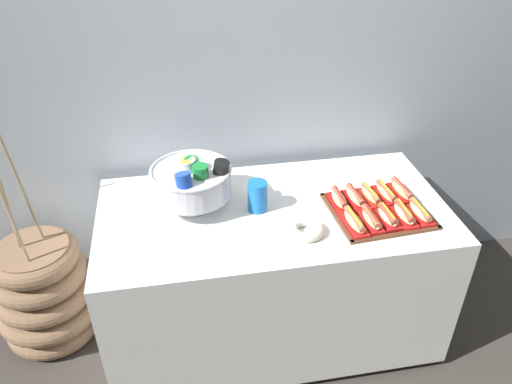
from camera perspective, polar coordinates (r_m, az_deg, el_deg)
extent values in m
plane|color=#38332D|center=(2.70, 1.72, -15.13)|extent=(10.00, 10.00, 0.00)
cube|color=#9EA8B2|center=(2.39, -0.25, 15.81)|extent=(6.00, 0.10, 2.60)
cube|color=white|center=(2.42, 1.87, -8.90)|extent=(1.53, 0.77, 0.72)
cylinder|color=black|center=(2.70, 17.19, -16.59)|extent=(0.05, 0.05, 0.04)
cylinder|color=black|center=(2.85, -12.61, -12.26)|extent=(0.05, 0.05, 0.04)
cylinder|color=black|center=(3.03, 12.96, -9.11)|extent=(0.05, 0.05, 0.04)
cylinder|color=brown|center=(2.70, -22.96, -10.33)|extent=(0.34, 0.34, 0.55)
torus|color=brown|center=(2.85, -21.98, -13.55)|extent=(0.47, 0.47, 0.10)
torus|color=brown|center=(2.77, -22.46, -11.98)|extent=(0.49, 0.49, 0.10)
torus|color=brown|center=(2.70, -22.96, -10.33)|extent=(0.47, 0.47, 0.10)
torus|color=brown|center=(2.63, -23.48, -8.59)|extent=(0.44, 0.44, 0.10)
torus|color=brown|center=(2.56, -24.03, -6.76)|extent=(0.41, 0.41, 0.10)
cylinder|color=#937F56|center=(2.47, -26.27, -2.29)|extent=(0.01, 0.04, 0.35)
cylinder|color=#937F56|center=(2.41, -25.17, 0.42)|extent=(0.06, 0.04, 0.58)
cylinder|color=#937F56|center=(2.33, -26.69, -1.18)|extent=(0.07, 0.09, 0.57)
cube|color=#56331E|center=(2.23, 13.74, -2.17)|extent=(0.43, 0.39, 0.01)
cube|color=#56331E|center=(2.11, 15.77, -4.64)|extent=(0.41, 0.04, 0.01)
cube|color=#56331E|center=(2.36, 11.98, 0.34)|extent=(0.41, 0.04, 0.01)
cube|color=#56331E|center=(2.16, 9.13, -2.78)|extent=(0.04, 0.36, 0.01)
cube|color=#56331E|center=(2.32, 18.07, -1.30)|extent=(0.04, 0.36, 0.01)
cube|color=red|center=(2.11, 11.10, -3.75)|extent=(0.08, 0.18, 0.02)
ellipsoid|color=tan|center=(2.10, 11.16, -3.28)|extent=(0.07, 0.17, 0.04)
cylinder|color=#A8563D|center=(2.09, 11.19, -3.02)|extent=(0.04, 0.16, 0.03)
cylinder|color=yellow|center=(2.08, 11.23, -2.74)|extent=(0.02, 0.14, 0.01)
cube|color=red|center=(2.14, 12.94, -3.43)|extent=(0.07, 0.16, 0.02)
ellipsoid|color=#E0BC7F|center=(2.13, 13.01, -2.97)|extent=(0.05, 0.15, 0.04)
cylinder|color=#A8563D|center=(2.12, 13.05, -2.72)|extent=(0.04, 0.14, 0.03)
cylinder|color=red|center=(2.11, 13.10, -2.40)|extent=(0.01, 0.12, 0.01)
cube|color=red|center=(2.17, 14.72, -3.12)|extent=(0.08, 0.16, 0.02)
ellipsoid|color=beige|center=(2.16, 14.80, -2.67)|extent=(0.06, 0.15, 0.04)
cylinder|color=brown|center=(2.15, 14.84, -2.43)|extent=(0.04, 0.14, 0.03)
cylinder|color=yellow|center=(2.14, 14.90, -2.10)|extent=(0.01, 0.11, 0.01)
cube|color=red|center=(2.20, 16.45, -2.81)|extent=(0.07, 0.17, 0.02)
ellipsoid|color=beige|center=(2.19, 16.55, -2.33)|extent=(0.06, 0.16, 0.04)
cylinder|color=brown|center=(2.18, 16.60, -2.06)|extent=(0.03, 0.15, 0.03)
cylinder|color=yellow|center=(2.18, 16.66, -1.77)|extent=(0.01, 0.13, 0.01)
cube|color=red|center=(2.24, 18.13, -2.50)|extent=(0.07, 0.17, 0.02)
ellipsoid|color=#E0BC7F|center=(2.23, 18.22, -2.10)|extent=(0.06, 0.16, 0.04)
cylinder|color=#A8563D|center=(2.22, 18.27, -1.88)|extent=(0.03, 0.16, 0.03)
cylinder|color=yellow|center=(2.22, 18.32, -1.62)|extent=(0.01, 0.13, 0.01)
cube|color=#B21414|center=(2.23, 9.43, -1.27)|extent=(0.07, 0.16, 0.02)
ellipsoid|color=tan|center=(2.22, 9.48, -0.78)|extent=(0.05, 0.15, 0.04)
cylinder|color=#9E4C38|center=(2.21, 9.51, -0.51)|extent=(0.03, 0.14, 0.03)
cylinder|color=red|center=(2.20, 9.54, -0.25)|extent=(0.01, 0.12, 0.01)
cube|color=#B21414|center=(2.26, 11.19, -1.00)|extent=(0.07, 0.17, 0.02)
ellipsoid|color=beige|center=(2.24, 11.25, -0.50)|extent=(0.06, 0.16, 0.04)
cylinder|color=#A8563D|center=(2.24, 11.29, -0.23)|extent=(0.04, 0.15, 0.03)
cylinder|color=red|center=(2.23, 11.32, 0.04)|extent=(0.02, 0.13, 0.01)
cube|color=red|center=(2.29, 12.90, -0.73)|extent=(0.08, 0.17, 0.02)
ellipsoid|color=tan|center=(2.28, 12.97, -0.31)|extent=(0.07, 0.15, 0.04)
cylinder|color=#A8563D|center=(2.27, 13.00, -0.07)|extent=(0.04, 0.15, 0.03)
cylinder|color=yellow|center=(2.26, 13.04, 0.18)|extent=(0.02, 0.12, 0.01)
cube|color=#B21414|center=(2.32, 14.57, -0.47)|extent=(0.08, 0.18, 0.02)
ellipsoid|color=tan|center=(2.31, 14.64, -0.05)|extent=(0.06, 0.16, 0.04)
cylinder|color=#9E4C38|center=(2.30, 14.68, 0.18)|extent=(0.04, 0.16, 0.03)
cylinder|color=yellow|center=(2.29, 14.73, 0.45)|extent=(0.02, 0.13, 0.01)
cube|color=#B21414|center=(2.35, 16.20, -0.22)|extent=(0.08, 0.18, 0.02)
ellipsoid|color=tan|center=(2.34, 16.28, 0.24)|extent=(0.06, 0.17, 0.04)
cylinder|color=#A8563D|center=(2.33, 16.33, 0.50)|extent=(0.04, 0.16, 0.03)
cylinder|color=red|center=(2.33, 16.38, 0.74)|extent=(0.02, 0.14, 0.01)
cylinder|color=silver|center=(2.22, -7.15, -1.39)|extent=(0.18, 0.18, 0.02)
cone|color=silver|center=(2.20, -7.22, -0.65)|extent=(0.06, 0.06, 0.05)
cylinder|color=silver|center=(2.16, -7.37, 1.19)|extent=(0.34, 0.34, 0.12)
torus|color=silver|center=(2.13, -7.48, 2.51)|extent=(0.35, 0.35, 0.02)
cylinder|color=black|center=(2.11, -4.11, 2.10)|extent=(0.11, 0.11, 0.14)
cylinder|color=#197A33|center=(2.14, -7.33, 2.44)|extent=(0.10, 0.12, 0.14)
cylinder|color=#B7BCC6|center=(2.13, -7.47, 2.30)|extent=(0.11, 0.10, 0.13)
cylinder|color=yellow|center=(2.13, -7.60, 2.29)|extent=(0.08, 0.08, 0.12)
cylinder|color=#1E47B2|center=(2.03, -8.09, 0.51)|extent=(0.10, 0.11, 0.14)
cylinder|color=#197A33|center=(2.08, -6.31, 1.53)|extent=(0.09, 0.09, 0.12)
cylinder|color=blue|center=(2.16, 0.17, -0.88)|extent=(0.08, 0.08, 0.10)
cylinder|color=blue|center=(2.15, 0.17, -0.48)|extent=(0.09, 0.09, 0.10)
cylinder|color=blue|center=(2.14, 0.17, -0.08)|extent=(0.09, 0.09, 0.10)
torus|color=silver|center=(2.05, 5.76, -4.29)|extent=(0.15, 0.15, 0.04)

